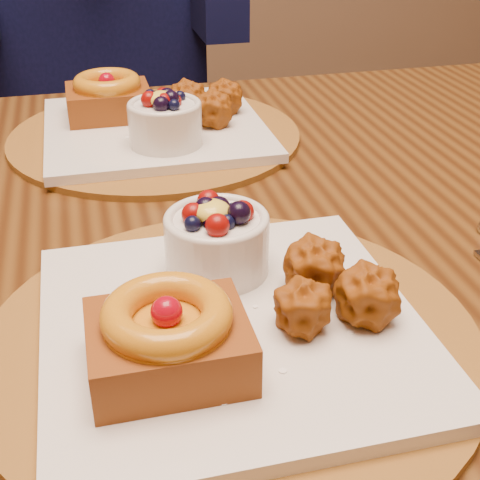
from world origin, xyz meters
The scene contains 4 objects.
dining_table centered at (0.03, -0.09, 0.68)m, with size 1.60×0.90×0.76m.
place_setting_near centered at (0.03, -0.30, 0.78)m, with size 0.38×0.38×0.08m.
place_setting_far centered at (0.02, 0.13, 0.78)m, with size 0.38×0.38×0.09m.
chair_far centered at (-0.09, 0.76, 0.56)m, with size 0.58×0.58×1.01m.
Camera 1 is at (-0.06, -0.70, 1.08)m, focal length 50.00 mm.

